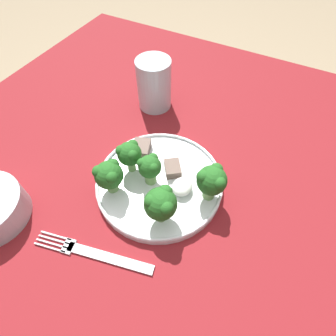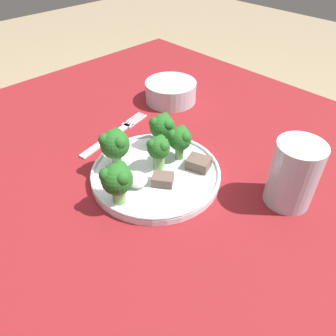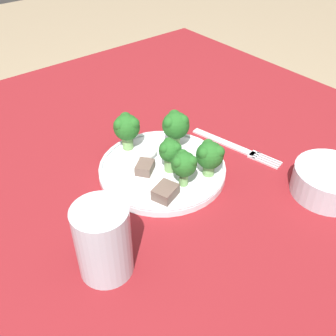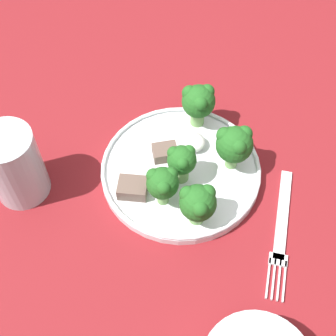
% 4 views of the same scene
% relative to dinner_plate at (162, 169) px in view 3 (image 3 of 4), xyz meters
% --- Properties ---
extents(table, '(1.06, 1.08, 0.76)m').
position_rel_dinner_plate_xyz_m(table, '(-0.01, -0.03, -0.11)').
color(table, maroon).
rests_on(table, ground_plane).
extents(dinner_plate, '(0.23, 0.23, 0.02)m').
position_rel_dinner_plate_xyz_m(dinner_plate, '(0.00, 0.00, 0.00)').
color(dinner_plate, white).
rests_on(dinner_plate, table).
extents(fork, '(0.06, 0.20, 0.00)m').
position_rel_dinner_plate_xyz_m(fork, '(-0.16, 0.03, -0.01)').
color(fork, silver).
rests_on(fork, table).
extents(cream_bowl, '(0.12, 0.12, 0.05)m').
position_rel_dinner_plate_xyz_m(cream_bowl, '(-0.19, 0.22, 0.01)').
color(cream_bowl, '#B7BCC6').
rests_on(cream_bowl, table).
extents(drinking_glass, '(0.08, 0.08, 0.11)m').
position_rel_dinner_plate_xyz_m(drinking_glass, '(0.19, 0.12, 0.04)').
color(drinking_glass, '#B2C1CC').
rests_on(drinking_glass, table).
extents(broccoli_floret_near_rim_left, '(0.04, 0.04, 0.06)m').
position_rel_dinner_plate_xyz_m(broccoli_floret_near_rim_left, '(-0.01, 0.01, 0.04)').
color(broccoli_floret_near_rim_left, '#709E56').
rests_on(broccoli_floret_near_rim_left, dinner_plate).
extents(broccoli_floret_center_left, '(0.05, 0.05, 0.07)m').
position_rel_dinner_plate_xyz_m(broccoli_floret_center_left, '(-0.06, -0.04, 0.05)').
color(broccoli_floret_center_left, '#709E56').
rests_on(broccoli_floret_center_left, dinner_plate).
extents(broccoli_floret_back_left, '(0.04, 0.04, 0.07)m').
position_rel_dinner_plate_xyz_m(broccoli_floret_back_left, '(0.00, 0.06, 0.05)').
color(broccoli_floret_back_left, '#709E56').
rests_on(broccoli_floret_back_left, dinner_plate).
extents(broccoli_floret_front_left, '(0.05, 0.05, 0.07)m').
position_rel_dinner_plate_xyz_m(broccoli_floret_front_left, '(0.01, -0.09, 0.05)').
color(broccoli_floret_front_left, '#709E56').
rests_on(broccoli_floret_front_left, dinner_plate).
extents(broccoli_floret_center_back, '(0.05, 0.05, 0.07)m').
position_rel_dinner_plate_xyz_m(broccoli_floret_center_back, '(-0.05, 0.07, 0.04)').
color(broccoli_floret_center_back, '#709E56').
rests_on(broccoli_floret_center_back, dinner_plate).
extents(meat_slice_front_slice, '(0.05, 0.04, 0.02)m').
position_rel_dinner_plate_xyz_m(meat_slice_front_slice, '(0.03, -0.01, 0.01)').
color(meat_slice_front_slice, brown).
rests_on(meat_slice_front_slice, dinner_plate).
extents(meat_slice_middle_slice, '(0.05, 0.04, 0.02)m').
position_rel_dinner_plate_xyz_m(meat_slice_middle_slice, '(0.04, 0.06, 0.01)').
color(meat_slice_middle_slice, brown).
rests_on(meat_slice_middle_slice, dinner_plate).
extents(sauce_dollop, '(0.04, 0.03, 0.02)m').
position_rel_dinner_plate_xyz_m(sauce_dollop, '(0.00, -0.04, 0.01)').
color(sauce_dollop, white).
rests_on(sauce_dollop, dinner_plate).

